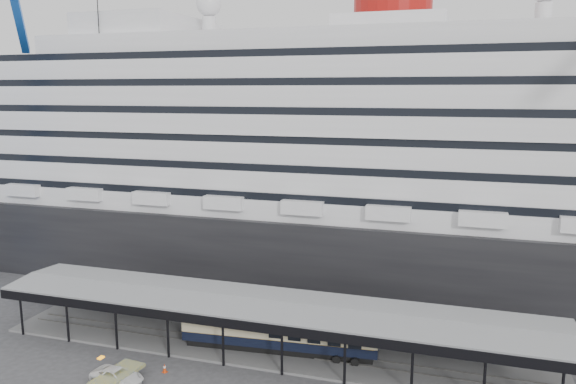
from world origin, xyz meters
name	(u,v)px	position (x,y,z in m)	size (l,w,h in m)	color
ground	(249,375)	(0.00, 0.00, 0.00)	(200.00, 200.00, 0.00)	#373739
cruise_ship	(331,143)	(0.05, 32.00, 18.35)	(130.00, 30.00, 43.90)	black
platform_canopy	(267,328)	(0.00, 5.00, 2.36)	(56.00, 9.18, 5.30)	slate
port_truck	(117,376)	(-10.52, -4.90, 0.68)	(2.24, 4.87, 1.35)	white
pullman_carriage	(279,330)	(1.26, 5.00, 2.34)	(19.53, 4.04, 19.04)	black
traffic_cone_left	(165,368)	(-7.54, -1.87, 0.41)	(0.53, 0.53, 0.83)	red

